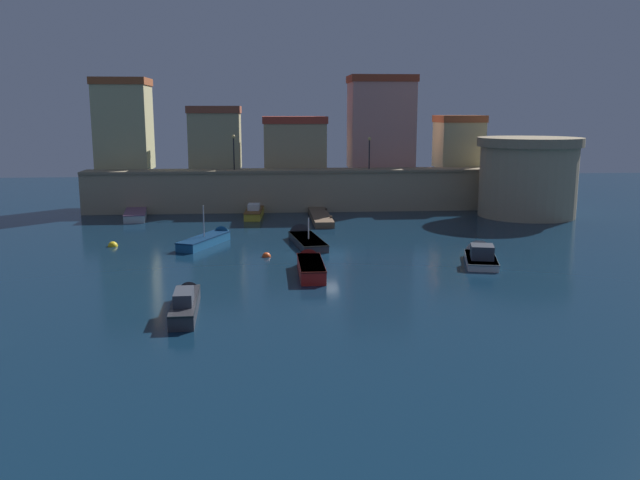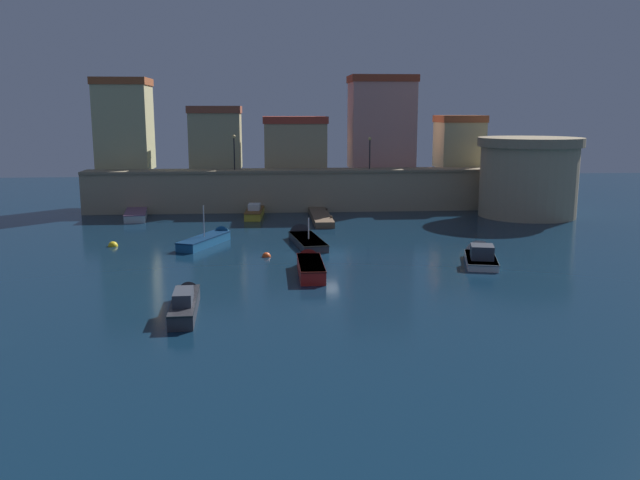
{
  "view_description": "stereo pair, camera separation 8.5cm",
  "coord_description": "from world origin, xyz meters",
  "px_view_note": "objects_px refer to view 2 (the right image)",
  "views": [
    {
      "loc": [
        -3.67,
        -44.14,
        9.5
      ],
      "look_at": [
        0.0,
        0.03,
        0.92
      ],
      "focal_mm": 37.55,
      "sensor_mm": 36.0,
      "label": 1
    },
    {
      "loc": [
        -3.59,
        -44.15,
        9.5
      ],
      "look_at": [
        0.0,
        0.03,
        0.92
      ],
      "focal_mm": 37.55,
      "sensor_mm": 36.0,
      "label": 2
    }
  ],
  "objects_px": {
    "quay_lamp_0": "(234,146)",
    "moored_boat_4": "(186,301)",
    "moored_boat_3": "(211,238)",
    "moored_boat_0": "(256,211)",
    "mooring_buoy_1": "(113,246)",
    "moored_boat_7": "(480,255)",
    "moored_boat_1": "(304,238)",
    "mooring_buoy_0": "(266,257)",
    "moored_boat_5": "(137,212)",
    "fortress_tower": "(528,177)",
    "quay_lamp_1": "(370,147)",
    "moored_boat_6": "(310,265)"
  },
  "relations": [
    {
      "from": "fortress_tower",
      "to": "quay_lamp_1",
      "type": "relative_size",
      "value": 3.07
    },
    {
      "from": "moored_boat_1",
      "to": "mooring_buoy_1",
      "type": "bearing_deg",
      "value": 84.55
    },
    {
      "from": "moored_boat_5",
      "to": "mooring_buoy_0",
      "type": "height_order",
      "value": "moored_boat_5"
    },
    {
      "from": "moored_boat_0",
      "to": "mooring_buoy_1",
      "type": "bearing_deg",
      "value": 147.6
    },
    {
      "from": "quay_lamp_0",
      "to": "moored_boat_4",
      "type": "bearing_deg",
      "value": -91.79
    },
    {
      "from": "quay_lamp_0",
      "to": "moored_boat_5",
      "type": "distance_m",
      "value": 10.9
    },
    {
      "from": "fortress_tower",
      "to": "moored_boat_6",
      "type": "distance_m",
      "value": 29.28
    },
    {
      "from": "fortress_tower",
      "to": "moored_boat_5",
      "type": "xyz_separation_m",
      "value": [
        -35.59,
        2.67,
        -3.25
      ]
    },
    {
      "from": "fortress_tower",
      "to": "quay_lamp_0",
      "type": "bearing_deg",
      "value": 168.96
    },
    {
      "from": "moored_boat_3",
      "to": "mooring_buoy_0",
      "type": "bearing_deg",
      "value": -116.8
    },
    {
      "from": "mooring_buoy_1",
      "to": "moored_boat_6",
      "type": "bearing_deg",
      "value": -33.03
    },
    {
      "from": "moored_boat_3",
      "to": "moored_boat_4",
      "type": "bearing_deg",
      "value": -155.18
    },
    {
      "from": "moored_boat_4",
      "to": "mooring_buoy_0",
      "type": "bearing_deg",
      "value": -20.67
    },
    {
      "from": "moored_boat_0",
      "to": "moored_boat_1",
      "type": "bearing_deg",
      "value": -160.18
    },
    {
      "from": "quay_lamp_1",
      "to": "moored_boat_6",
      "type": "xyz_separation_m",
      "value": [
        -7.46,
        -25.13,
        -5.61
      ]
    },
    {
      "from": "mooring_buoy_1",
      "to": "moored_boat_5",
      "type": "bearing_deg",
      "value": 93.58
    },
    {
      "from": "quay_lamp_0",
      "to": "moored_boat_0",
      "type": "height_order",
      "value": "quay_lamp_0"
    },
    {
      "from": "fortress_tower",
      "to": "mooring_buoy_0",
      "type": "relative_size",
      "value": 15.97
    },
    {
      "from": "moored_boat_1",
      "to": "moored_boat_7",
      "type": "distance_m",
      "value": 13.14
    },
    {
      "from": "moored_boat_4",
      "to": "moored_boat_1",
      "type": "bearing_deg",
      "value": -24.0
    },
    {
      "from": "fortress_tower",
      "to": "moored_boat_1",
      "type": "distance_m",
      "value": 23.74
    },
    {
      "from": "moored_boat_4",
      "to": "moored_boat_6",
      "type": "height_order",
      "value": "moored_boat_4"
    },
    {
      "from": "moored_boat_6",
      "to": "mooring_buoy_0",
      "type": "height_order",
      "value": "moored_boat_6"
    },
    {
      "from": "quay_lamp_0",
      "to": "moored_boat_7",
      "type": "bearing_deg",
      "value": -54.1
    },
    {
      "from": "fortress_tower",
      "to": "mooring_buoy_0",
      "type": "bearing_deg",
      "value": -146.92
    },
    {
      "from": "fortress_tower",
      "to": "moored_boat_3",
      "type": "relative_size",
      "value": 1.37
    },
    {
      "from": "moored_boat_0",
      "to": "moored_boat_4",
      "type": "bearing_deg",
      "value": 178.06
    },
    {
      "from": "moored_boat_3",
      "to": "mooring_buoy_1",
      "type": "bearing_deg",
      "value": 119.75
    },
    {
      "from": "moored_boat_5",
      "to": "moored_boat_1",
      "type": "bearing_deg",
      "value": -139.71
    },
    {
      "from": "mooring_buoy_0",
      "to": "moored_boat_5",
      "type": "bearing_deg",
      "value": 122.92
    },
    {
      "from": "quay_lamp_1",
      "to": "moored_boat_4",
      "type": "distance_m",
      "value": 35.78
    },
    {
      "from": "fortress_tower",
      "to": "moored_boat_1",
      "type": "height_order",
      "value": "fortress_tower"
    },
    {
      "from": "moored_boat_3",
      "to": "moored_boat_4",
      "type": "height_order",
      "value": "moored_boat_3"
    },
    {
      "from": "moored_boat_3",
      "to": "moored_boat_7",
      "type": "height_order",
      "value": "moored_boat_3"
    },
    {
      "from": "moored_boat_3",
      "to": "mooring_buoy_1",
      "type": "relative_size",
      "value": 9.73
    },
    {
      "from": "quay_lamp_1",
      "to": "moored_boat_3",
      "type": "height_order",
      "value": "quay_lamp_1"
    },
    {
      "from": "moored_boat_5",
      "to": "quay_lamp_1",
      "type": "bearing_deg",
      "value": -90.93
    },
    {
      "from": "quay_lamp_1",
      "to": "moored_boat_5",
      "type": "relative_size",
      "value": 0.42
    },
    {
      "from": "fortress_tower",
      "to": "moored_boat_7",
      "type": "xyz_separation_m",
      "value": [
        -10.08,
        -17.77,
        -3.27
      ]
    },
    {
      "from": "moored_boat_0",
      "to": "moored_boat_1",
      "type": "xyz_separation_m",
      "value": [
        3.74,
        -12.98,
        -0.16
      ]
    },
    {
      "from": "fortress_tower",
      "to": "moored_boat_0",
      "type": "distance_m",
      "value": 25.1
    },
    {
      "from": "moored_boat_4",
      "to": "moored_boat_5",
      "type": "height_order",
      "value": "moored_boat_4"
    },
    {
      "from": "fortress_tower",
      "to": "moored_boat_3",
      "type": "height_order",
      "value": "fortress_tower"
    },
    {
      "from": "quay_lamp_1",
      "to": "moored_boat_4",
      "type": "bearing_deg",
      "value": -113.28
    },
    {
      "from": "mooring_buoy_0",
      "to": "quay_lamp_0",
      "type": "bearing_deg",
      "value": 97.98
    },
    {
      "from": "moored_boat_3",
      "to": "quay_lamp_0",
      "type": "bearing_deg",
      "value": 20.5
    },
    {
      "from": "quay_lamp_0",
      "to": "mooring_buoy_0",
      "type": "distance_m",
      "value": 21.82
    },
    {
      "from": "moored_boat_3",
      "to": "moored_boat_6",
      "type": "xyz_separation_m",
      "value": [
        6.6,
        -9.41,
        0.07
      ]
    },
    {
      "from": "moored_boat_1",
      "to": "quay_lamp_1",
      "type": "bearing_deg",
      "value": -32.97
    },
    {
      "from": "fortress_tower",
      "to": "moored_boat_7",
      "type": "distance_m",
      "value": 20.69
    }
  ]
}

